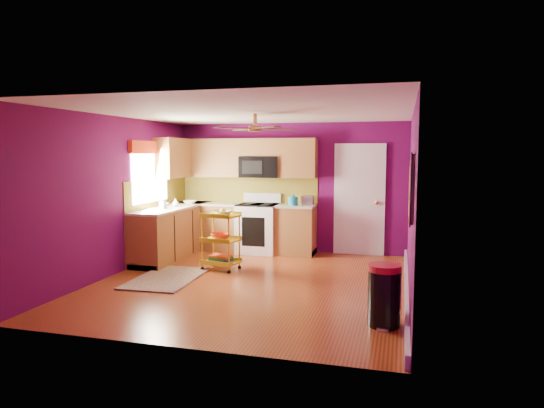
% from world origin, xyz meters
% --- Properties ---
extents(ground, '(5.00, 5.00, 0.00)m').
position_xyz_m(ground, '(0.00, 0.00, 0.00)').
color(ground, maroon).
rests_on(ground, ground).
extents(room_envelope, '(4.54, 5.04, 2.52)m').
position_xyz_m(room_envelope, '(0.03, 0.00, 1.63)').
color(room_envelope, '#5C0A4E').
rests_on(room_envelope, ground).
extents(lower_cabinets, '(2.81, 2.31, 0.94)m').
position_xyz_m(lower_cabinets, '(-1.35, 1.82, 0.43)').
color(lower_cabinets, brown).
rests_on(lower_cabinets, ground).
extents(electric_range, '(0.76, 0.66, 1.13)m').
position_xyz_m(electric_range, '(-0.55, 2.17, 0.48)').
color(electric_range, white).
rests_on(electric_range, ground).
extents(upper_cabinetry, '(2.80, 2.30, 1.26)m').
position_xyz_m(upper_cabinetry, '(-1.24, 2.17, 1.80)').
color(upper_cabinetry, brown).
rests_on(upper_cabinetry, ground).
extents(left_window, '(0.08, 1.35, 1.08)m').
position_xyz_m(left_window, '(-2.22, 1.05, 1.74)').
color(left_window, white).
rests_on(left_window, ground).
extents(panel_door, '(0.95, 0.11, 2.15)m').
position_xyz_m(panel_door, '(1.35, 2.47, 1.02)').
color(panel_door, white).
rests_on(panel_door, ground).
extents(right_wall_art, '(0.04, 2.74, 1.04)m').
position_xyz_m(right_wall_art, '(2.23, -0.34, 1.44)').
color(right_wall_art, black).
rests_on(right_wall_art, ground).
extents(ceiling_fan, '(1.01, 1.01, 0.26)m').
position_xyz_m(ceiling_fan, '(0.00, 0.20, 2.29)').
color(ceiling_fan, '#BF8C3F').
rests_on(ceiling_fan, ground).
extents(shag_rug, '(0.96, 1.50, 0.02)m').
position_xyz_m(shag_rug, '(-1.32, -0.14, 0.01)').
color(shag_rug, black).
rests_on(shag_rug, ground).
extents(rolling_cart, '(0.63, 0.50, 1.03)m').
position_xyz_m(rolling_cart, '(-0.72, 0.63, 0.53)').
color(rolling_cart, yellow).
rests_on(rolling_cart, ground).
extents(trash_can, '(0.40, 0.42, 0.69)m').
position_xyz_m(trash_can, '(1.97, -1.34, 0.35)').
color(trash_can, black).
rests_on(trash_can, ground).
extents(teal_kettle, '(0.18, 0.18, 0.21)m').
position_xyz_m(teal_kettle, '(0.15, 2.13, 1.02)').
color(teal_kettle, teal).
rests_on(teal_kettle, lower_cabinets).
extents(toaster, '(0.22, 0.15, 0.18)m').
position_xyz_m(toaster, '(0.40, 2.27, 1.03)').
color(toaster, beige).
rests_on(toaster, lower_cabinets).
extents(soap_bottle_a, '(0.09, 0.09, 0.20)m').
position_xyz_m(soap_bottle_a, '(-1.94, 0.94, 1.04)').
color(soap_bottle_a, '#EA3F72').
rests_on(soap_bottle_a, lower_cabinets).
extents(soap_bottle_b, '(0.12, 0.12, 0.15)m').
position_xyz_m(soap_bottle_b, '(-1.89, 1.37, 1.01)').
color(soap_bottle_b, white).
rests_on(soap_bottle_b, lower_cabinets).
extents(counter_dish, '(0.25, 0.25, 0.06)m').
position_xyz_m(counter_dish, '(-1.86, 1.90, 0.97)').
color(counter_dish, white).
rests_on(counter_dish, lower_cabinets).
extents(counter_cup, '(0.12, 0.12, 0.09)m').
position_xyz_m(counter_cup, '(-1.95, 1.09, 0.99)').
color(counter_cup, white).
rests_on(counter_cup, lower_cabinets).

